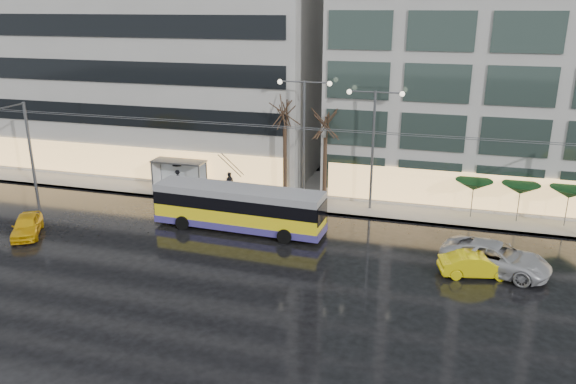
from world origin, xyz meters
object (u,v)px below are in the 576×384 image
at_px(bus_shelter, 176,168).
at_px(street_lamp_near, 304,125).
at_px(trolleybus, 239,209).
at_px(taxi_a, 27,225).

height_order(bus_shelter, street_lamp_near, street_lamp_near).
height_order(trolleybus, bus_shelter, trolleybus).
xyz_separation_m(street_lamp_near, taxi_a, (-15.63, -10.85, -5.31)).
distance_m(trolleybus, bus_shelter, 9.72).
relative_size(trolleybus, bus_shelter, 2.74).
bearing_deg(street_lamp_near, bus_shelter, -179.37).
xyz_separation_m(trolleybus, bus_shelter, (-7.59, 6.04, 0.53)).
relative_size(trolleybus, taxi_a, 2.89).
relative_size(street_lamp_near, taxi_a, 2.27).
distance_m(street_lamp_near, taxi_a, 19.76).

